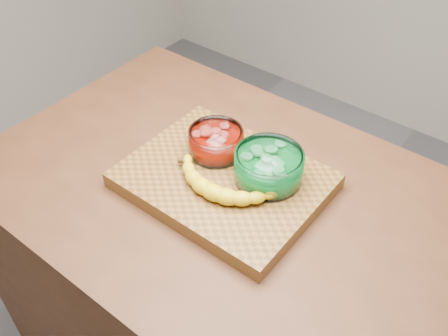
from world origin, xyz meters
The scene contains 5 objects.
counter centered at (0.00, 0.00, 0.45)m, with size 1.20×0.80×0.90m, color #502C18.
cutting_board centered at (0.00, 0.00, 0.92)m, with size 0.45×0.35×0.04m, color brown.
bowl_red centered at (-0.07, 0.05, 0.97)m, with size 0.13×0.13×0.06m.
bowl_green centered at (0.09, 0.05, 0.98)m, with size 0.16×0.16×0.07m.
banana centered at (0.02, -0.04, 0.96)m, with size 0.28×0.14×0.04m, color yellow, non-canonical shape.
Camera 1 is at (0.52, -0.67, 1.73)m, focal length 40.00 mm.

